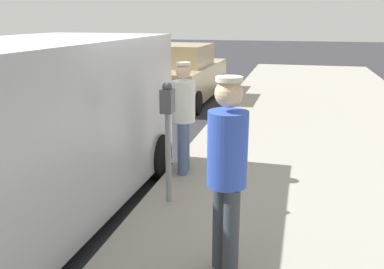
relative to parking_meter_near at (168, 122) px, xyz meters
The scene contains 7 objects.
ground_plane 1.80m from the parking_meter_near, behind, with size 80.00×80.00×0.00m, color #2D2D33.
sidewalk_slab 2.43m from the parking_meter_near, ahead, with size 5.00×32.00×0.15m, color #9E998E.
parking_meter_near is the anchor object (origin of this frame).
pedestrian_in_blue 1.62m from the parking_meter_near, 54.59° to the right, with size 0.34×0.34×1.79m.
pedestrian_in_white 1.04m from the parking_meter_near, 94.77° to the left, with size 0.34×0.36×1.64m.
parked_van 1.75m from the parking_meter_near, 148.74° to the right, with size 2.21×5.24×2.15m.
parked_sedan_ahead 7.25m from the parking_meter_near, 104.30° to the left, with size 2.01×4.43×1.65m.
Camera 1 is at (2.79, -4.73, 2.39)m, focal length 38.32 mm.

